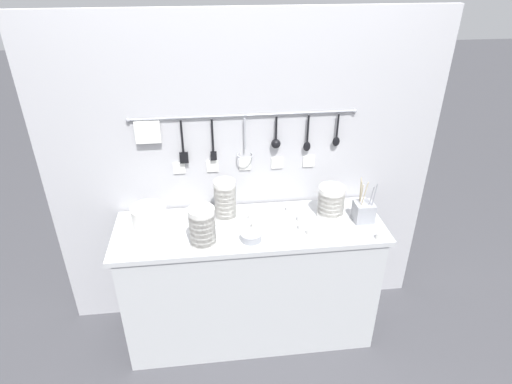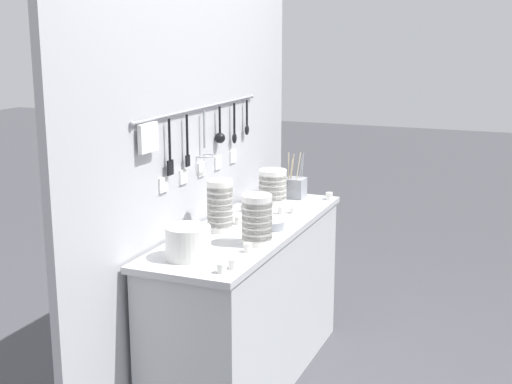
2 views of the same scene
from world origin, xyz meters
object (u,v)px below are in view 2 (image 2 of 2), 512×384
bowl_stack_back_corner (220,206)px  cup_front_right (248,248)px  bowl_stack_wide_centre (273,186)px  cup_beside_plates (238,220)px  cup_by_caddy (222,268)px  cup_back_right (293,209)px  cup_edge_near (254,221)px  cup_mid_row (233,264)px  plate_stack (188,242)px  cutlery_caddy (295,187)px  cup_edge_far (329,196)px  bowl_stack_short_front (257,220)px  cup_centre (267,208)px  cup_front_left (282,210)px  cup_back_left (244,208)px  steel_mixing_bowl (272,225)px

bowl_stack_back_corner → cup_front_right: (-0.26, -0.26, -0.11)m
bowl_stack_wide_centre → cup_beside_plates: bearing=179.3°
cup_by_caddy → cup_back_right: size_ratio=1.00×
cup_edge_near → cup_mid_row: (-0.65, -0.17, 0.00)m
plate_stack → cup_mid_row: bearing=-102.6°
cup_beside_plates → cup_mid_row: same height
cutlery_caddy → cup_front_right: bearing=-172.1°
cup_edge_far → cup_mid_row: 1.32m
bowl_stack_wide_centre → cup_beside_plates: bowl_stack_wide_centre is taller
cup_edge_far → cup_edge_near: (-0.68, 0.19, 0.00)m
bowl_stack_short_front → cup_edge_near: (0.30, 0.14, -0.10)m
plate_stack → cup_front_right: bearing=-49.0°
cup_centre → cup_front_right: 0.72m
cup_edge_far → cup_front_left: (-0.41, 0.14, 0.00)m
cup_front_left → cup_back_right: bearing=-56.4°
cup_by_caddy → cup_front_left: 0.98m
cup_edge_near → cup_mid_row: size_ratio=1.00×
bowl_stack_short_front → cup_mid_row: size_ratio=5.78×
cup_centre → cup_mid_row: bearing=-167.2°
cup_beside_plates → cup_edge_near: (0.01, -0.08, 0.00)m
cutlery_caddy → cup_by_caddy: (-1.36, -0.16, -0.04)m
cup_edge_near → cup_by_caddy: 0.73m
cutlery_caddy → cup_beside_plates: bearing=173.2°
bowl_stack_wide_centre → cup_by_caddy: bearing=-169.0°
cup_back_left → cup_centre: 0.13m
bowl_stack_short_front → cup_beside_plates: bowl_stack_short_front is taller
cup_front_left → cup_by_caddy: bearing=-174.1°
bowl_stack_wide_centre → cup_edge_near: 0.48m
bowl_stack_short_front → cup_front_right: (-0.12, -0.01, -0.10)m
bowl_stack_back_corner → cup_front_right: bowl_stack_back_corner is taller
steel_mixing_bowl → cup_by_caddy: 0.68m
bowl_stack_back_corner → cup_mid_row: 0.58m
bowl_stack_wide_centre → bowl_stack_short_front: bowl_stack_short_front is taller
plate_stack → cup_edge_far: bearing=-11.5°
bowl_stack_back_corner → cup_edge_far: bearing=-20.3°
bowl_stack_short_front → cup_front_right: size_ratio=5.78×
bowl_stack_wide_centre → plate_stack: bearing=-179.2°
cutlery_caddy → cup_centre: cutlery_caddy is taller
cup_beside_plates → cup_front_right: 0.47m
steel_mixing_bowl → cup_centre: (0.31, 0.15, -0.00)m
bowl_stack_short_front → cup_by_caddy: (-0.42, -0.01, -0.10)m
cup_back_left → cup_by_caddy: bearing=-162.0°
bowl_stack_wide_centre → cup_mid_row: bearing=-167.3°
cutlery_caddy → cup_back_right: (-0.34, -0.11, -0.04)m
bowl_stack_short_front → cup_centre: bowl_stack_short_front is taller
cup_back_left → cutlery_caddy: bearing=-20.1°
steel_mixing_bowl → cup_beside_plates: 0.20m
bowl_stack_wide_centre → cup_edge_near: bowl_stack_wide_centre is taller
bowl_stack_back_corner → cup_mid_row: size_ratio=6.29×
cup_mid_row → cup_by_caddy: bearing=160.5°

